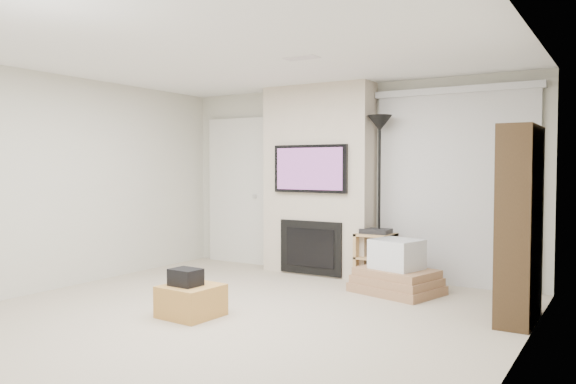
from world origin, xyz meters
The scene contains 15 objects.
floor centered at (0.00, 0.00, 0.00)m, with size 5.00×5.50×0.00m, color #BBAC94.
ceiling centered at (0.00, 0.00, 2.50)m, with size 5.00×5.50×0.00m, color white.
wall_back centered at (0.00, 2.75, 1.25)m, with size 5.00×2.50×0.00m, color beige.
wall_left centered at (-2.50, 0.00, 1.25)m, with size 5.50×2.50×0.00m, color beige.
wall_right centered at (2.50, 0.00, 1.25)m, with size 5.50×2.50×0.00m, color beige.
hvac_vent centered at (0.40, 0.80, 2.50)m, with size 0.35×0.18×0.01m, color silver.
ottoman centered at (-0.35, 0.00, 0.15)m, with size 0.50×0.50×0.30m, color #BD853F.
black_bag centered at (-0.38, -0.04, 0.38)m, with size 0.28×0.22×0.16m, color black.
fireplace_wall centered at (-0.35, 2.54, 1.24)m, with size 1.50×0.47×2.50m.
entry_door centered at (-1.80, 2.71, 1.05)m, with size 1.02×0.11×2.14m.
vertical_blinds centered at (1.40, 2.70, 1.27)m, with size 1.98×0.10×2.37m.
floor_lamp centered at (0.55, 2.47, 1.62)m, with size 0.31×0.31×2.06m.
av_stand centered at (0.52, 2.43, 0.35)m, with size 0.45×0.38×0.66m.
box_stack centered at (0.97, 1.97, 0.23)m, with size 1.06×0.90×0.61m.
bookshelf centered at (2.34, 1.44, 0.90)m, with size 0.30×0.80×1.80m.
Camera 1 is at (3.20, -4.02, 1.43)m, focal length 35.00 mm.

